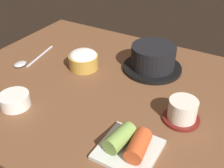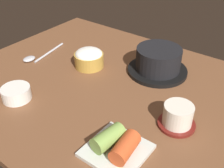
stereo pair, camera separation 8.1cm
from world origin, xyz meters
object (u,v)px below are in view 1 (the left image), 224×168
rice_bowl (83,59)px  kimchi_plate (129,145)px  stone_pot (153,59)px  tea_cup_with_saucer (182,111)px  spoon (27,61)px  side_bowl_near (15,100)px

rice_bowl → kimchi_plate: bearing=-40.1°
stone_pot → tea_cup_with_saucer: (16.94, -20.23, -1.13)cm
rice_bowl → spoon: (-19.42, -7.34, -2.69)cm
tea_cup_with_saucer → side_bowl_near: (-42.18, -17.62, -1.01)cm
tea_cup_with_saucer → stone_pot: bearing=129.9°
tea_cup_with_saucer → rice_bowl: bearing=166.1°
tea_cup_with_saucer → spoon: 57.32cm
rice_bowl → side_bowl_near: 27.38cm
stone_pot → rice_bowl: 23.54cm
stone_pot → side_bowl_near: stone_pot is taller
stone_pot → tea_cup_with_saucer: stone_pot is taller
spoon → tea_cup_with_saucer: bearing=-2.0°
spoon → stone_pot: bearing=24.3°
stone_pot → rice_bowl: size_ratio=1.97×
stone_pot → kimchi_plate: stone_pot is taller
tea_cup_with_saucer → spoon: size_ratio=0.51×
stone_pot → rice_bowl: bearing=-152.5°
rice_bowl → tea_cup_with_saucer: (37.81, -9.38, -0.25)cm
tea_cup_with_saucer → spoon: (-57.23, 2.04, -2.44)cm
rice_bowl → kimchi_plate: (30.86, -25.98, -1.26)cm
rice_bowl → kimchi_plate: size_ratio=0.76×
side_bowl_near → rice_bowl: bearing=80.8°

